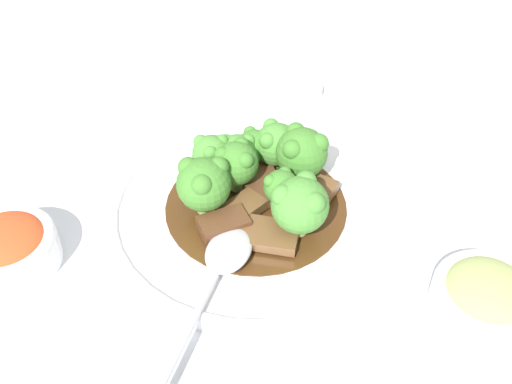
% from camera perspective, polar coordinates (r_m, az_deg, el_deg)
% --- Properties ---
extents(ground_plane, '(4.00, 4.00, 0.00)m').
position_cam_1_polar(ground_plane, '(0.63, -0.00, -2.26)').
color(ground_plane, silver).
extents(main_plate, '(0.30, 0.30, 0.02)m').
position_cam_1_polar(main_plate, '(0.62, -0.00, -1.61)').
color(main_plate, white).
rests_on(main_plate, ground_plane).
extents(beef_strip_0, '(0.07, 0.07, 0.01)m').
position_cam_1_polar(beef_strip_0, '(0.63, 0.97, 0.55)').
color(beef_strip_0, '#56331E').
rests_on(beef_strip_0, main_plate).
extents(beef_strip_1, '(0.05, 0.08, 0.01)m').
position_cam_1_polar(beef_strip_1, '(0.58, 0.54, -3.98)').
color(beef_strip_1, brown).
rests_on(beef_strip_1, main_plate).
extents(beef_strip_2, '(0.07, 0.04, 0.01)m').
position_cam_1_polar(beef_strip_2, '(0.61, 5.50, -0.78)').
color(beef_strip_2, brown).
rests_on(beef_strip_2, main_plate).
extents(beef_strip_3, '(0.05, 0.05, 0.02)m').
position_cam_1_polar(beef_strip_3, '(0.59, -3.09, -3.09)').
color(beef_strip_3, '#56331E').
rests_on(beef_strip_3, main_plate).
extents(beef_strip_4, '(0.05, 0.05, 0.01)m').
position_cam_1_polar(beef_strip_4, '(0.60, -1.27, -1.55)').
color(beef_strip_4, brown).
rests_on(beef_strip_4, main_plate).
extents(broccoli_floret_0, '(0.05, 0.05, 0.06)m').
position_cam_1_polar(broccoli_floret_0, '(0.61, -1.87, 2.83)').
color(broccoli_floret_0, '#7FA84C').
rests_on(broccoli_floret_0, main_plate).
extents(broccoli_floret_1, '(0.05, 0.05, 0.05)m').
position_cam_1_polar(broccoli_floret_1, '(0.65, 1.91, 4.68)').
color(broccoli_floret_1, '#8EB756').
rests_on(broccoli_floret_1, main_plate).
extents(broccoli_floret_2, '(0.05, 0.05, 0.06)m').
position_cam_1_polar(broccoli_floret_2, '(0.59, -5.01, 0.83)').
color(broccoli_floret_2, '#7FA84C').
rests_on(broccoli_floret_2, main_plate).
extents(broccoli_floret_3, '(0.04, 0.04, 0.05)m').
position_cam_1_polar(broccoli_floret_3, '(0.59, 2.40, 0.47)').
color(broccoli_floret_3, '#8EB756').
rests_on(broccoli_floret_3, main_plate).
extents(broccoli_floret_4, '(0.05, 0.05, 0.06)m').
position_cam_1_polar(broccoli_floret_4, '(0.62, 4.37, 3.83)').
color(broccoli_floret_4, '#7FA84C').
rests_on(broccoli_floret_4, main_plate).
extents(broccoli_floret_5, '(0.04, 0.04, 0.05)m').
position_cam_1_polar(broccoli_floret_5, '(0.63, -4.27, 3.69)').
color(broccoli_floret_5, '#8EB756').
rests_on(broccoli_floret_5, main_plate).
extents(broccoli_floret_6, '(0.06, 0.06, 0.06)m').
position_cam_1_polar(broccoli_floret_6, '(0.57, 4.21, -1.14)').
color(broccoli_floret_6, '#8EB756').
rests_on(broccoli_floret_6, main_plate).
extents(broccoli_floret_7, '(0.04, 0.04, 0.04)m').
position_cam_1_polar(broccoli_floret_7, '(0.65, -0.19, 4.44)').
color(broccoli_floret_7, '#7FA84C').
rests_on(broccoli_floret_7, main_plate).
extents(broccoli_floret_8, '(0.04, 0.04, 0.05)m').
position_cam_1_polar(broccoli_floret_8, '(0.64, -1.80, 3.74)').
color(broccoli_floret_8, '#8EB756').
rests_on(broccoli_floret_8, main_plate).
extents(serving_spoon, '(0.20, 0.04, 0.01)m').
position_cam_1_polar(serving_spoon, '(0.55, -3.07, -6.80)').
color(serving_spoon, '#B7B7BC').
rests_on(serving_spoon, main_plate).
extents(side_bowl_kimchi, '(0.09, 0.09, 0.04)m').
position_cam_1_polar(side_bowl_kimchi, '(0.62, -22.56, -4.87)').
color(side_bowl_kimchi, white).
rests_on(side_bowl_kimchi, ground_plane).
extents(side_bowl_appetizer, '(0.09, 0.09, 0.05)m').
position_cam_1_polar(side_bowl_appetizer, '(0.56, 20.93, -9.56)').
color(side_bowl_appetizer, white).
rests_on(side_bowl_appetizer, ground_plane).
extents(sauce_dish, '(0.06, 0.06, 0.01)m').
position_cam_1_polar(sauce_dish, '(0.81, 4.09, 9.81)').
color(sauce_dish, white).
rests_on(sauce_dish, ground_plane).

